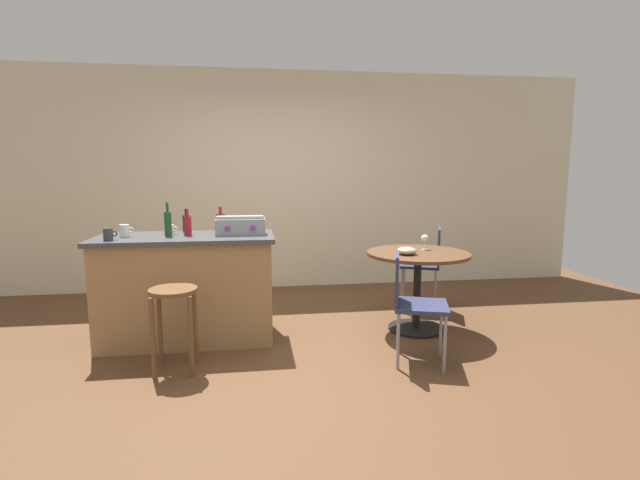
{
  "coord_description": "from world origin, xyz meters",
  "views": [
    {
      "loc": [
        -0.3,
        -3.7,
        1.49
      ],
      "look_at": [
        0.3,
        0.39,
        0.87
      ],
      "focal_mm": 26.42,
      "sensor_mm": 36.0,
      "label": 1
    }
  ],
  "objects_px": {
    "folding_chair_far": "(412,299)",
    "bottle_2": "(168,223)",
    "kitchen_island": "(187,288)",
    "cup_1": "(108,234)",
    "bottle_1": "(186,223)",
    "wine_glass": "(425,239)",
    "folding_chair_near": "(427,261)",
    "cup_2": "(125,231)",
    "cup_0": "(169,230)",
    "bottle_3": "(221,222)",
    "dining_table": "(418,271)",
    "wooden_stool": "(174,309)",
    "serving_bowl": "(407,251)",
    "bottle_0": "(188,225)",
    "toolbox": "(241,226)"
  },
  "relations": [
    {
      "from": "bottle_0",
      "to": "cup_1",
      "type": "xyz_separation_m",
      "value": [
        -0.59,
        -0.21,
        -0.04
      ]
    },
    {
      "from": "bottle_0",
      "to": "cup_2",
      "type": "xyz_separation_m",
      "value": [
        -0.52,
        -0.01,
        -0.04
      ]
    },
    {
      "from": "kitchen_island",
      "to": "cup_1",
      "type": "height_order",
      "value": "cup_1"
    },
    {
      "from": "kitchen_island",
      "to": "cup_1",
      "type": "bearing_deg",
      "value": -159.82
    },
    {
      "from": "folding_chair_far",
      "to": "cup_2",
      "type": "xyz_separation_m",
      "value": [
        -2.27,
        0.75,
        0.48
      ]
    },
    {
      "from": "bottle_3",
      "to": "folding_chair_far",
      "type": "bearing_deg",
      "value": -32.97
    },
    {
      "from": "kitchen_island",
      "to": "wine_glass",
      "type": "relative_size",
      "value": 10.52
    },
    {
      "from": "wooden_stool",
      "to": "folding_chair_near",
      "type": "height_order",
      "value": "folding_chair_near"
    },
    {
      "from": "bottle_1",
      "to": "bottle_2",
      "type": "height_order",
      "value": "bottle_2"
    },
    {
      "from": "folding_chair_near",
      "to": "cup_2",
      "type": "xyz_separation_m",
      "value": [
        -2.9,
        -0.59,
        0.45
      ]
    },
    {
      "from": "cup_1",
      "to": "serving_bowl",
      "type": "xyz_separation_m",
      "value": [
        2.5,
        0.06,
        -0.2
      ]
    },
    {
      "from": "cup_1",
      "to": "wine_glass",
      "type": "relative_size",
      "value": 0.77
    },
    {
      "from": "cup_2",
      "to": "serving_bowl",
      "type": "bearing_deg",
      "value": -3.24
    },
    {
      "from": "bottle_1",
      "to": "cup_0",
      "type": "bearing_deg",
      "value": -133.81
    },
    {
      "from": "wooden_stool",
      "to": "cup_0",
      "type": "bearing_deg",
      "value": 100.05
    },
    {
      "from": "folding_chair_far",
      "to": "dining_table",
      "type": "bearing_deg",
      "value": 67.11
    },
    {
      "from": "bottle_1",
      "to": "wine_glass",
      "type": "relative_size",
      "value": 1.5
    },
    {
      "from": "serving_bowl",
      "to": "bottle_2",
      "type": "bearing_deg",
      "value": 176.87
    },
    {
      "from": "cup_0",
      "to": "serving_bowl",
      "type": "relative_size",
      "value": 0.66
    },
    {
      "from": "kitchen_island",
      "to": "cup_0",
      "type": "xyz_separation_m",
      "value": [
        -0.15,
        0.1,
        0.51
      ]
    },
    {
      "from": "toolbox",
      "to": "bottle_1",
      "type": "height_order",
      "value": "bottle_1"
    },
    {
      "from": "wooden_stool",
      "to": "cup_0",
      "type": "height_order",
      "value": "cup_0"
    },
    {
      "from": "dining_table",
      "to": "cup_0",
      "type": "bearing_deg",
      "value": 176.23
    },
    {
      "from": "wooden_stool",
      "to": "folding_chair_near",
      "type": "distance_m",
      "value": 2.72
    },
    {
      "from": "wooden_stool",
      "to": "kitchen_island",
      "type": "bearing_deg",
      "value": 88.85
    },
    {
      "from": "cup_1",
      "to": "serving_bowl",
      "type": "bearing_deg",
      "value": 1.41
    },
    {
      "from": "wooden_stool",
      "to": "cup_2",
      "type": "xyz_separation_m",
      "value": [
        -0.48,
        0.64,
        0.51
      ]
    },
    {
      "from": "wooden_stool",
      "to": "toolbox",
      "type": "xyz_separation_m",
      "value": [
        0.49,
        0.66,
        0.54
      ]
    },
    {
      "from": "dining_table",
      "to": "serving_bowl",
      "type": "distance_m",
      "value": 0.27
    },
    {
      "from": "cup_1",
      "to": "cup_2",
      "type": "height_order",
      "value": "cup_2"
    },
    {
      "from": "cup_0",
      "to": "serving_bowl",
      "type": "distance_m",
      "value": 2.11
    },
    {
      "from": "folding_chair_near",
      "to": "bottle_2",
      "type": "distance_m",
      "value": 2.66
    },
    {
      "from": "bottle_3",
      "to": "wine_glass",
      "type": "relative_size",
      "value": 1.59
    },
    {
      "from": "dining_table",
      "to": "bottle_2",
      "type": "xyz_separation_m",
      "value": [
        -2.21,
        0.01,
        0.48
      ]
    },
    {
      "from": "bottle_3",
      "to": "cup_0",
      "type": "distance_m",
      "value": 0.45
    },
    {
      "from": "folding_chair_near",
      "to": "bottle_0",
      "type": "bearing_deg",
      "value": -166.49
    },
    {
      "from": "dining_table",
      "to": "bottle_2",
      "type": "relative_size",
      "value": 3.26
    },
    {
      "from": "kitchen_island",
      "to": "folding_chair_near",
      "type": "height_order",
      "value": "kitchen_island"
    },
    {
      "from": "cup_2",
      "to": "wine_glass",
      "type": "bearing_deg",
      "value": 1.96
    },
    {
      "from": "cup_1",
      "to": "bottle_1",
      "type": "bearing_deg",
      "value": 38.82
    },
    {
      "from": "dining_table",
      "to": "kitchen_island",
      "type": "bearing_deg",
      "value": 178.7
    },
    {
      "from": "cup_0",
      "to": "folding_chair_near",
      "type": "bearing_deg",
      "value": 10.58
    },
    {
      "from": "cup_0",
      "to": "cup_2",
      "type": "distance_m",
      "value": 0.36
    },
    {
      "from": "toolbox",
      "to": "serving_bowl",
      "type": "relative_size",
      "value": 2.36
    },
    {
      "from": "wooden_stool",
      "to": "toolbox",
      "type": "bearing_deg",
      "value": 53.66
    },
    {
      "from": "dining_table",
      "to": "bottle_3",
      "type": "relative_size",
      "value": 4.13
    },
    {
      "from": "folding_chair_far",
      "to": "bottle_2",
      "type": "xyz_separation_m",
      "value": [
        -1.92,
        0.72,
        0.54
      ]
    },
    {
      "from": "cup_1",
      "to": "serving_bowl",
      "type": "distance_m",
      "value": 2.51
    },
    {
      "from": "wooden_stool",
      "to": "bottle_2",
      "type": "bearing_deg",
      "value": 100.93
    },
    {
      "from": "cup_0",
      "to": "serving_bowl",
      "type": "bearing_deg",
      "value": -6.74
    }
  ]
}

